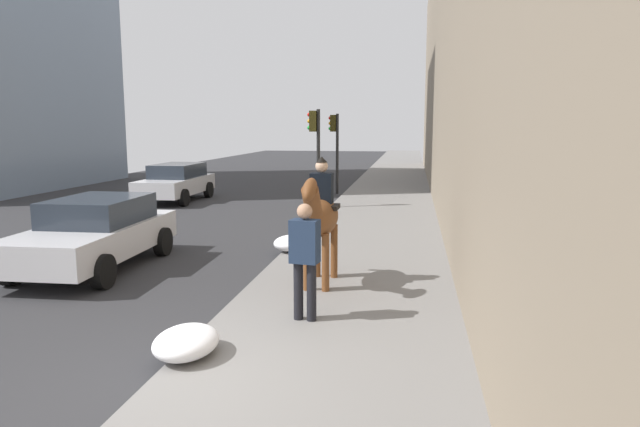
{
  "coord_description": "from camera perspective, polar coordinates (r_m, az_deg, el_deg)",
  "views": [
    {
      "loc": [
        -5.58,
        -2.82,
        2.9
      ],
      "look_at": [
        4.0,
        -1.26,
        1.4
      ],
      "focal_mm": 31.92,
      "sensor_mm": 36.0,
      "label": 1
    }
  ],
  "objects": [
    {
      "name": "car_near_lane",
      "position": [
        22.73,
        -14.22,
        3.13
      ],
      "size": [
        4.24,
        1.95,
        1.44
      ],
      "rotation": [
        0.0,
        0.0,
        3.15
      ],
      "color": "silver",
      "rests_on": "ground"
    },
    {
      "name": "traffic_light_near_curb",
      "position": [
        19.44,
        -0.44,
        7.12
      ],
      "size": [
        0.2,
        0.44,
        3.45
      ],
      "color": "black",
      "rests_on": "ground"
    },
    {
      "name": "car_mid_lane",
      "position": [
        12.47,
        -21.6,
        -1.77
      ],
      "size": [
        4.39,
        2.11,
        1.44
      ],
      "rotation": [
        0.0,
        0.0,
        3.17
      ],
      "color": "silver",
      "rests_on": "ground"
    },
    {
      "name": "pedestrian_greeting",
      "position": [
        8.11,
        -1.53,
        -4.07
      ],
      "size": [
        0.32,
        0.43,
        1.7
      ],
      "rotation": [
        0.0,
        0.0,
        -0.15
      ],
      "color": "black",
      "rests_on": "sidewalk_slab"
    },
    {
      "name": "snow_pile_far",
      "position": [
        12.83,
        -2.98,
        -2.98
      ],
      "size": [
        0.97,
        0.75,
        0.34
      ],
      "primitive_type": "ellipsoid",
      "color": "white",
      "rests_on": "sidewalk_slab"
    },
    {
      "name": "sidewalk_slab",
      "position": [
        6.34,
        -1.03,
        -17.82
      ],
      "size": [
        120.0,
        3.61,
        0.12
      ],
      "primitive_type": "cube",
      "color": "slate",
      "rests_on": "ground"
    },
    {
      "name": "traffic_light_far_curb",
      "position": [
        24.36,
        1.52,
        7.38
      ],
      "size": [
        0.2,
        0.44,
        3.4
      ],
      "color": "black",
      "rests_on": "ground"
    },
    {
      "name": "snow_pile_near",
      "position": [
        7.28,
        -13.27,
        -12.43
      ],
      "size": [
        1.0,
        0.77,
        0.35
      ],
      "primitive_type": "ellipsoid",
      "color": "white",
      "rests_on": "sidewalk_slab"
    },
    {
      "name": "mounted_horse_near",
      "position": [
        9.87,
        0.03,
        -0.19
      ],
      "size": [
        2.15,
        0.61,
        2.26
      ],
      "rotation": [
        0.0,
        0.0,
        3.12
      ],
      "color": "brown",
      "rests_on": "sidewalk_slab"
    }
  ]
}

